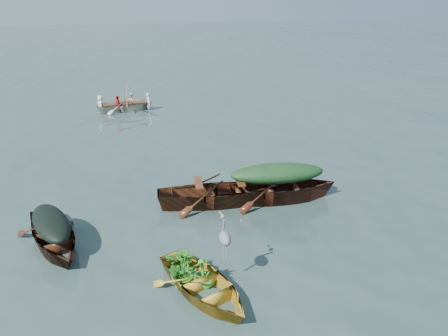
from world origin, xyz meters
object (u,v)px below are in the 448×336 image
object	(u,v)px
yellow_dinghy	(204,295)
green_tarp_boat	(276,200)
open_wooden_boat	(219,204)
rowed_boat	(126,111)
dark_covered_boat	(55,245)
heron	(225,245)

from	to	relation	value
yellow_dinghy	green_tarp_boat	world-z (taller)	green_tarp_boat
yellow_dinghy	open_wooden_boat	world-z (taller)	open_wooden_boat
open_wooden_boat	rowed_boat	size ratio (longest dim) A/B	1.25
dark_covered_boat	open_wooden_boat	distance (m)	4.24
yellow_dinghy	heron	size ratio (longest dim) A/B	3.28
green_tarp_boat	heron	size ratio (longest dim) A/B	5.03
heron	yellow_dinghy	bearing A→B (deg)	-174.81
dark_covered_boat	rowed_boat	size ratio (longest dim) A/B	0.95
yellow_dinghy	rowed_boat	world-z (taller)	rowed_boat
dark_covered_boat	open_wooden_boat	bearing A→B (deg)	-3.31
rowed_boat	dark_covered_boat	bearing A→B (deg)	163.71
green_tarp_boat	open_wooden_boat	distance (m)	1.58
yellow_dinghy	green_tarp_boat	size ratio (longest dim) A/B	0.65
green_tarp_boat	rowed_boat	bearing A→B (deg)	24.44
yellow_dinghy	green_tarp_boat	bearing A→B (deg)	28.35
rowed_boat	heron	size ratio (longest dim) A/B	3.97
dark_covered_boat	green_tarp_boat	size ratio (longest dim) A/B	0.75
dark_covered_boat	open_wooden_boat	xyz separation A→B (m)	(4.12, 0.98, 0.00)
dark_covered_boat	heron	world-z (taller)	heron
heron	green_tarp_boat	bearing A→B (deg)	31.54
heron	open_wooden_boat	bearing A→B (deg)	55.26
green_tarp_boat	rowed_boat	xyz separation A→B (m)	(-3.32, 10.75, 0.00)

